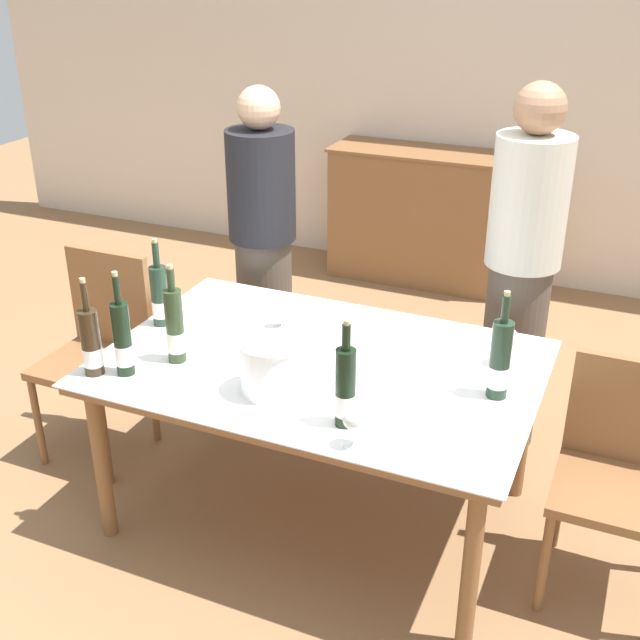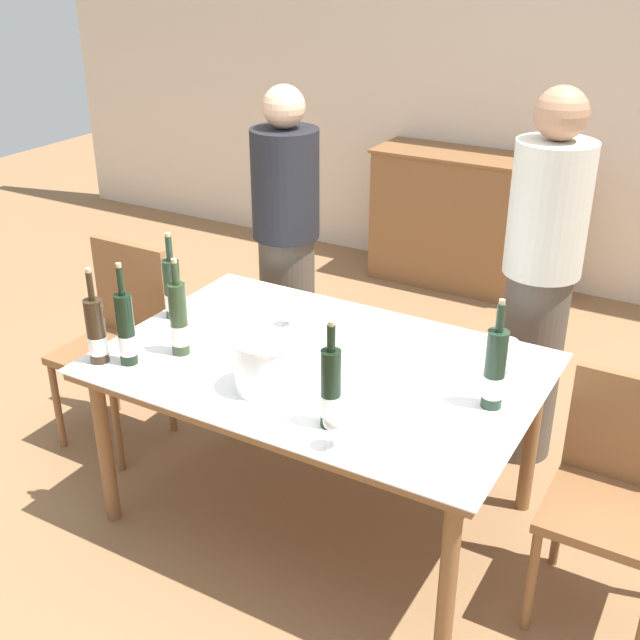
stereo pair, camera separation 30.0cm
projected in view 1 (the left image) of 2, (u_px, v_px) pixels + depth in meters
The scene contains 18 objects.
ground_plane at pixel (320, 512), 3.40m from camera, with size 12.00×12.00×0.00m, color olive.
back_wall at pixel (499, 72), 5.20m from camera, with size 8.00×0.10×2.80m.
sideboard_cabinet at pixel (424, 217), 5.51m from camera, with size 1.29×0.46×0.91m.
dining_table at pixel (320, 376), 3.11m from camera, with size 1.66×1.11×0.72m.
ice_bucket at pixel (269, 366), 2.84m from camera, with size 0.22×0.22×0.20m.
wine_bottle_0 at pixel (500, 361), 2.80m from camera, with size 0.08×0.08×0.41m.
wine_bottle_1 at pixel (91, 344), 2.95m from camera, with size 0.07×0.07×0.39m.
wine_bottle_2 at pixel (175, 328), 3.04m from camera, with size 0.07×0.07×0.40m.
wine_bottle_3 at pixel (123, 340), 2.95m from camera, with size 0.07×0.07×0.41m.
wine_bottle_4 at pixel (345, 389), 2.63m from camera, with size 0.07×0.07×0.39m.
wine_bottle_5 at pixel (160, 297), 3.33m from camera, with size 0.07×0.07×0.38m.
wine_glass_0 at pixel (507, 339), 3.02m from camera, with size 0.08×0.08×0.16m.
wine_glass_1 at pixel (354, 420), 2.54m from camera, with size 0.07×0.07×0.14m.
wine_glass_2 at pixel (281, 307), 3.32m from camera, with size 0.07×0.07×0.13m.
chair_left_end at pixel (101, 341), 3.63m from camera, with size 0.42×0.42×0.94m.
chair_right_end at pixel (620, 464), 2.84m from camera, with size 0.42×0.42×0.88m.
person_host at pixel (263, 250), 3.97m from camera, with size 0.33×0.33×1.59m.
person_guest_left at pixel (521, 275), 3.54m from camera, with size 0.33×0.33×1.68m.
Camera 1 is at (1.07, -2.48, 2.21)m, focal length 45.00 mm.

